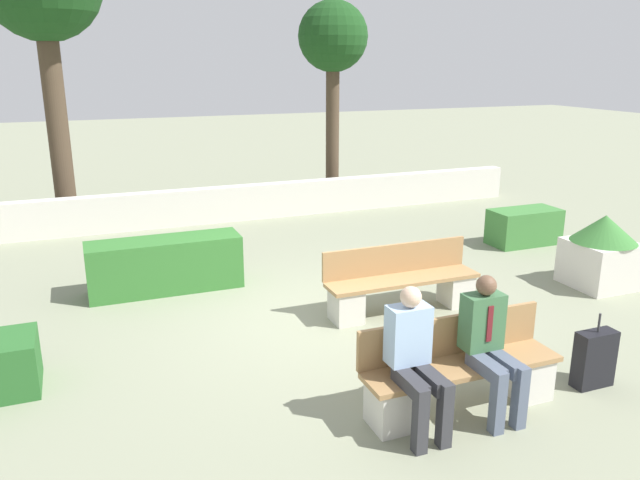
{
  "coord_description": "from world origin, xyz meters",
  "views": [
    {
      "loc": [
        -2.84,
        -6.97,
        3.24
      ],
      "look_at": [
        0.11,
        0.5,
        0.9
      ],
      "focal_mm": 35.0,
      "sensor_mm": 36.0,
      "label": 1
    }
  ],
  "objects_px": {
    "person_seated_man": "(490,340)",
    "tree_center_left": "(333,44)",
    "suitcase": "(594,359)",
    "bench_left_side": "(402,286)",
    "person_seated_woman": "(415,355)",
    "bench_front": "(460,375)",
    "planter_corner_left": "(602,250)"
  },
  "relations": [
    {
      "from": "person_seated_man",
      "to": "planter_corner_left",
      "type": "xyz_separation_m",
      "value": [
        3.65,
        2.26,
        -0.18
      ]
    },
    {
      "from": "person_seated_woman",
      "to": "person_seated_man",
      "type": "bearing_deg",
      "value": -0.0
    },
    {
      "from": "person_seated_man",
      "to": "suitcase",
      "type": "relative_size",
      "value": 1.67
    },
    {
      "from": "planter_corner_left",
      "to": "suitcase",
      "type": "distance_m",
      "value": 3.25
    },
    {
      "from": "bench_front",
      "to": "tree_center_left",
      "type": "relative_size",
      "value": 0.44
    },
    {
      "from": "planter_corner_left",
      "to": "suitcase",
      "type": "bearing_deg",
      "value": -135.81
    },
    {
      "from": "person_seated_man",
      "to": "suitcase",
      "type": "bearing_deg",
      "value": 0.07
    },
    {
      "from": "bench_front",
      "to": "person_seated_woman",
      "type": "height_order",
      "value": "person_seated_woman"
    },
    {
      "from": "bench_front",
      "to": "person_seated_man",
      "type": "relative_size",
      "value": 1.48
    },
    {
      "from": "bench_front",
      "to": "bench_left_side",
      "type": "xyz_separation_m",
      "value": [
        0.64,
        2.33,
        0.0
      ]
    },
    {
      "from": "bench_front",
      "to": "bench_left_side",
      "type": "height_order",
      "value": "same"
    },
    {
      "from": "bench_left_side",
      "to": "tree_center_left",
      "type": "distance_m",
      "value": 7.35
    },
    {
      "from": "person_seated_woman",
      "to": "tree_center_left",
      "type": "xyz_separation_m",
      "value": [
        2.91,
        8.88,
        2.82
      ]
    },
    {
      "from": "bench_front",
      "to": "planter_corner_left",
      "type": "xyz_separation_m",
      "value": [
        3.84,
        2.12,
        0.21
      ]
    },
    {
      "from": "person_seated_man",
      "to": "planter_corner_left",
      "type": "relative_size",
      "value": 1.25
    },
    {
      "from": "planter_corner_left",
      "to": "bench_left_side",
      "type": "bearing_deg",
      "value": 176.23
    },
    {
      "from": "suitcase",
      "to": "bench_left_side",
      "type": "bearing_deg",
      "value": 109.43
    },
    {
      "from": "bench_left_side",
      "to": "planter_corner_left",
      "type": "relative_size",
      "value": 1.96
    },
    {
      "from": "person_seated_man",
      "to": "bench_left_side",
      "type": "bearing_deg",
      "value": 79.7
    },
    {
      "from": "bench_front",
      "to": "planter_corner_left",
      "type": "height_order",
      "value": "planter_corner_left"
    },
    {
      "from": "bench_front",
      "to": "suitcase",
      "type": "height_order",
      "value": "bench_front"
    },
    {
      "from": "person_seated_man",
      "to": "tree_center_left",
      "type": "xyz_separation_m",
      "value": [
        2.12,
        8.88,
        2.82
      ]
    },
    {
      "from": "person_seated_man",
      "to": "suitcase",
      "type": "xyz_separation_m",
      "value": [
        1.32,
        0.0,
        -0.44
      ]
    },
    {
      "from": "person_seated_man",
      "to": "person_seated_woman",
      "type": "bearing_deg",
      "value": 180.0
    },
    {
      "from": "bench_front",
      "to": "person_seated_man",
      "type": "xyz_separation_m",
      "value": [
        0.19,
        -0.15,
        0.39
      ]
    },
    {
      "from": "tree_center_left",
      "to": "person_seated_man",
      "type": "bearing_deg",
      "value": -103.44
    },
    {
      "from": "bench_left_side",
      "to": "person_seated_man",
      "type": "relative_size",
      "value": 1.57
    },
    {
      "from": "bench_left_side",
      "to": "planter_corner_left",
      "type": "bearing_deg",
      "value": -2.07
    },
    {
      "from": "bench_left_side",
      "to": "suitcase",
      "type": "relative_size",
      "value": 2.63
    },
    {
      "from": "bench_left_side",
      "to": "suitcase",
      "type": "height_order",
      "value": "bench_left_side"
    },
    {
      "from": "suitcase",
      "to": "planter_corner_left",
      "type": "bearing_deg",
      "value": 44.19
    },
    {
      "from": "bench_left_side",
      "to": "tree_center_left",
      "type": "xyz_separation_m",
      "value": [
        1.67,
        6.4,
        3.21
      ]
    }
  ]
}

